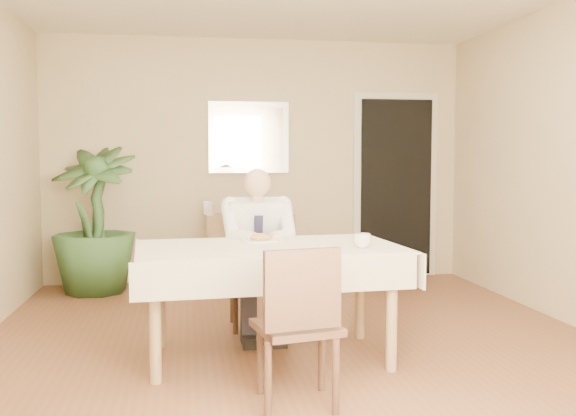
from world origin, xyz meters
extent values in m
plane|color=brown|center=(0.00, 0.00, 0.00)|extent=(5.00, 5.00, 0.00)
cube|color=beige|center=(0.00, 2.50, 1.30)|extent=(4.50, 0.02, 2.60)
cube|color=beige|center=(0.00, -2.50, 1.30)|extent=(4.50, 0.02, 2.60)
cube|color=silver|center=(0.00, -2.48, 1.45)|extent=(1.34, 0.02, 1.44)
cube|color=white|center=(0.00, -2.46, 1.45)|extent=(1.18, 0.02, 1.28)
cube|color=silver|center=(1.55, 2.48, 1.00)|extent=(0.96, 0.03, 2.10)
cube|color=black|center=(1.55, 2.45, 1.00)|extent=(0.80, 0.05, 1.95)
cube|color=silver|center=(-0.09, 2.48, 1.55)|extent=(0.86, 0.03, 0.76)
cube|color=white|center=(-0.09, 2.46, 1.55)|extent=(0.74, 0.02, 0.64)
cube|color=tan|center=(-0.23, -0.28, 0.72)|extent=(1.66, 1.00, 0.04)
cube|color=beige|center=(-0.23, -0.28, 0.75)|extent=(1.76, 1.11, 0.01)
cube|color=beige|center=(-0.23, -0.78, 0.64)|extent=(1.70, 0.13, 0.22)
cube|color=beige|center=(-0.23, 0.22, 0.64)|extent=(1.70, 0.13, 0.22)
cube|color=beige|center=(-1.08, -0.28, 0.64)|extent=(0.08, 1.00, 0.22)
cube|color=beige|center=(0.62, -0.28, 0.64)|extent=(0.08, 1.00, 0.22)
cylinder|color=tan|center=(-0.95, -0.65, 0.35)|extent=(0.07, 0.07, 0.70)
cylinder|color=tan|center=(0.49, -0.65, 0.35)|extent=(0.07, 0.07, 0.70)
cylinder|color=tan|center=(-0.95, 0.09, 0.35)|extent=(0.07, 0.07, 0.70)
cylinder|color=tan|center=(0.49, 0.09, 0.35)|extent=(0.07, 0.07, 0.70)
cube|color=#3E251B|center=(-0.23, 0.52, 0.42)|extent=(0.44, 0.44, 0.04)
cube|color=#3E251B|center=(-0.23, 0.70, 0.66)|extent=(0.41, 0.07, 0.41)
cylinder|color=#3E251B|center=(-0.40, 0.34, 0.20)|extent=(0.04, 0.04, 0.40)
cylinder|color=#3E251B|center=(-0.05, 0.34, 0.20)|extent=(0.04, 0.04, 0.40)
cylinder|color=#3E251B|center=(-0.40, 0.69, 0.20)|extent=(0.04, 0.04, 0.40)
cylinder|color=#3E251B|center=(-0.05, 0.69, 0.20)|extent=(0.04, 0.04, 0.40)
cube|color=#3E251B|center=(-0.18, -1.09, 0.42)|extent=(0.48, 0.48, 0.04)
cube|color=#3E251B|center=(-0.18, -1.28, 0.66)|extent=(0.41, 0.12, 0.41)
cylinder|color=#3E251B|center=(-0.36, -1.27, 0.20)|extent=(0.04, 0.04, 0.40)
cylinder|color=#3E251B|center=(-0.01, -1.27, 0.20)|extent=(0.04, 0.04, 0.40)
cylinder|color=#3E251B|center=(-0.36, -0.92, 0.20)|extent=(0.04, 0.04, 0.40)
cylinder|color=#3E251B|center=(-0.01, -0.92, 0.20)|extent=(0.04, 0.04, 0.40)
cube|color=white|center=(-0.23, 0.48, 0.75)|extent=(0.42, 0.31, 0.55)
cube|color=black|center=(-0.23, 0.35, 0.72)|extent=(0.07, 0.08, 0.36)
cylinder|color=tan|center=(-0.23, 0.43, 1.03)|extent=(0.09, 0.09, 0.08)
sphere|color=tan|center=(-0.23, 0.41, 1.14)|extent=(0.21, 0.21, 0.21)
cube|color=black|center=(-0.33, 0.28, 0.52)|extent=(0.13, 0.42, 0.13)
cube|color=black|center=(-0.13, 0.28, 0.52)|extent=(0.13, 0.42, 0.13)
cube|color=black|center=(-0.33, 0.10, 0.23)|extent=(0.11, 0.12, 0.45)
cube|color=black|center=(-0.13, 0.10, 0.23)|extent=(0.11, 0.12, 0.45)
cube|color=black|center=(-0.33, 0.04, 0.04)|extent=(0.11, 0.26, 0.07)
cube|color=black|center=(-0.13, 0.04, 0.04)|extent=(0.11, 0.26, 0.07)
cylinder|color=white|center=(-0.26, -0.06, 0.76)|extent=(0.26, 0.26, 0.02)
ellipsoid|color=olive|center=(-0.26, -0.06, 0.78)|extent=(0.14, 0.14, 0.06)
cylinder|color=silver|center=(-0.22, -0.12, 0.78)|extent=(0.01, 0.13, 0.01)
cylinder|color=silver|center=(-0.30, -0.12, 0.78)|extent=(0.01, 0.13, 0.01)
imported|color=white|center=(0.35, -0.47, 0.80)|extent=(0.14, 0.14, 0.09)
cube|color=tan|center=(-0.09, 2.32, 0.37)|extent=(0.93, 0.35, 0.74)
cube|color=silver|center=(-0.53, 2.37, 0.81)|extent=(0.10, 0.02, 0.14)
cube|color=silver|center=(-0.21, 2.38, 0.81)|extent=(0.10, 0.02, 0.14)
cube|color=silver|center=(-0.04, 2.32, 0.81)|extent=(0.10, 0.02, 0.14)
imported|color=#2A4D25|center=(-1.66, 2.07, 0.72)|extent=(1.03, 1.03, 1.45)
camera|label=1|loc=(-0.75, -4.42, 1.32)|focal=40.00mm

